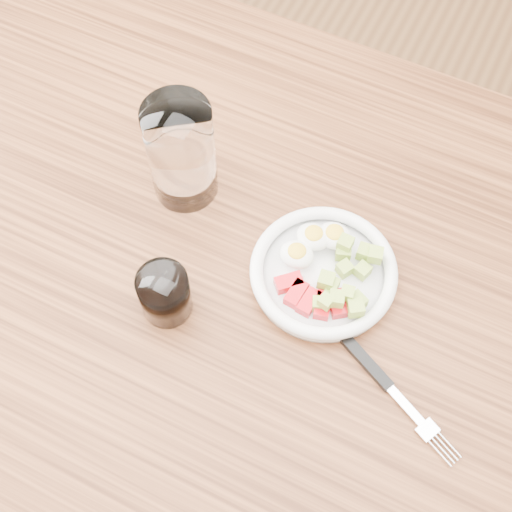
% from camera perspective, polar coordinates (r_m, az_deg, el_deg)
% --- Properties ---
extents(ground, '(4.00, 4.00, 0.00)m').
position_cam_1_polar(ground, '(1.69, 0.16, -13.14)').
color(ground, brown).
rests_on(ground, ground).
extents(dining_table, '(1.50, 0.90, 0.77)m').
position_cam_1_polar(dining_table, '(1.06, 0.25, -3.94)').
color(dining_table, brown).
rests_on(dining_table, ground).
extents(bowl, '(0.20, 0.20, 0.05)m').
position_cam_1_polar(bowl, '(0.95, 5.41, -1.16)').
color(bowl, white).
rests_on(bowl, dining_table).
extents(fork, '(0.21, 0.11, 0.01)m').
position_cam_1_polar(fork, '(0.92, 9.67, -9.30)').
color(fork, black).
rests_on(fork, dining_table).
extents(water_glass, '(0.09, 0.09, 0.17)m').
position_cam_1_polar(water_glass, '(0.97, -6.00, 8.24)').
color(water_glass, white).
rests_on(water_glass, dining_table).
extents(coffee_glass, '(0.07, 0.07, 0.08)m').
position_cam_1_polar(coffee_glass, '(0.92, -7.31, -3.04)').
color(coffee_glass, white).
rests_on(coffee_glass, dining_table).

